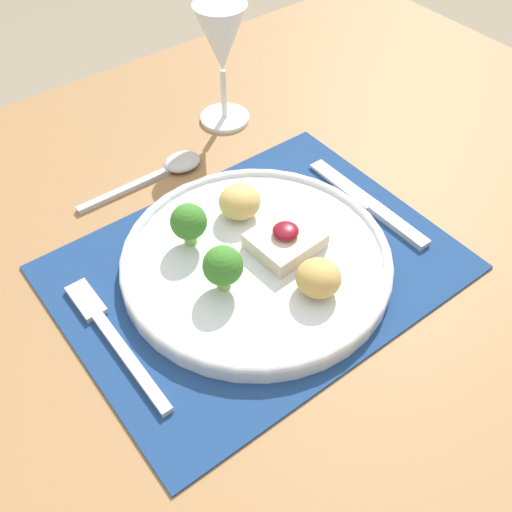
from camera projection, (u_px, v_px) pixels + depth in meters
ground_plane at (256, 509)px, 1.21m from camera, size 8.00×8.00×0.00m
dining_table at (256, 318)px, 0.74m from camera, size 1.29×0.97×0.73m
placemat at (256, 267)px, 0.67m from camera, size 0.42×0.32×0.00m
dinner_plate at (256, 258)px, 0.66m from camera, size 0.30×0.30×0.07m
fork at (110, 333)px, 0.60m from camera, size 0.02×0.19×0.01m
knife at (374, 208)px, 0.73m from camera, size 0.02×0.19×0.01m
spoon at (169, 168)px, 0.78m from camera, size 0.18×0.04×0.01m
wine_glass_near at (222, 45)px, 0.78m from camera, size 0.07×0.07×0.17m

